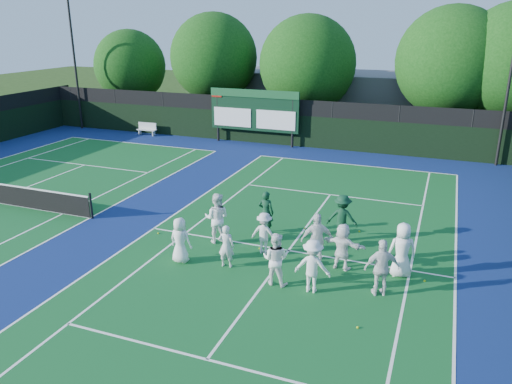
% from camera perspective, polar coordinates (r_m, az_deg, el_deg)
% --- Properties ---
extents(ground, '(120.00, 120.00, 0.00)m').
position_cam_1_polar(ground, '(16.81, 2.69, -8.11)').
color(ground, '#203B10').
rests_on(ground, ground).
extents(court_apron, '(34.00, 32.00, 0.01)m').
position_cam_1_polar(court_apron, '(20.10, -12.83, -3.89)').
color(court_apron, navy).
rests_on(court_apron, ground).
extents(near_court, '(11.05, 23.85, 0.01)m').
position_cam_1_polar(near_court, '(17.66, 3.74, -6.69)').
color(near_court, '#125722').
rests_on(near_court, ground).
extents(back_fence, '(34.00, 0.08, 3.00)m').
position_cam_1_polar(back_fence, '(32.67, 1.70, 7.83)').
color(back_fence, black).
rests_on(back_fence, ground).
extents(scoreboard, '(6.00, 0.21, 3.55)m').
position_cam_1_polar(scoreboard, '(32.48, -0.23, 9.27)').
color(scoreboard, black).
rests_on(scoreboard, ground).
extents(clubhouse, '(18.00, 6.00, 4.00)m').
position_cam_1_polar(clubhouse, '(39.21, 11.33, 10.29)').
color(clubhouse, '#5C5C61').
rests_on(clubhouse, ground).
extents(light_pole_left, '(1.20, 0.30, 10.12)m').
position_cam_1_polar(light_pole_left, '(39.45, -20.25, 15.87)').
color(light_pole_left, black).
rests_on(light_pole_left, ground).
extents(bench, '(1.42, 0.41, 0.89)m').
position_cam_1_polar(bench, '(36.27, -12.35, 7.10)').
color(bench, silver).
rests_on(bench, ground).
extents(tree_a, '(5.50, 5.50, 7.12)m').
position_cam_1_polar(tree_a, '(41.29, -13.95, 13.64)').
color(tree_a, black).
rests_on(tree_a, ground).
extents(tree_b, '(6.30, 6.30, 8.33)m').
position_cam_1_polar(tree_b, '(37.57, -4.56, 14.85)').
color(tree_b, black).
rests_on(tree_b, ground).
extents(tree_c, '(6.56, 6.56, 8.17)m').
position_cam_1_polar(tree_c, '(35.15, 6.17, 14.06)').
color(tree_c, black).
rests_on(tree_c, ground).
extents(tree_d, '(6.77, 6.77, 8.68)m').
position_cam_1_polar(tree_d, '(33.90, 21.65, 13.38)').
color(tree_d, black).
rests_on(tree_d, ground).
extents(tennis_ball_0, '(0.07, 0.07, 0.07)m').
position_cam_1_polar(tennis_ball_0, '(17.72, 0.42, -6.48)').
color(tennis_ball_0, '#BAD118').
rests_on(tennis_ball_0, ground).
extents(tennis_ball_1, '(0.07, 0.07, 0.07)m').
position_cam_1_polar(tennis_ball_1, '(19.46, 5.61, -4.16)').
color(tennis_ball_1, '#BAD118').
rests_on(tennis_ball_1, ground).
extents(tennis_ball_2, '(0.07, 0.07, 0.07)m').
position_cam_1_polar(tennis_ball_2, '(13.80, 11.54, -14.93)').
color(tennis_ball_2, '#BAD118').
rests_on(tennis_ball_2, ground).
extents(tennis_ball_3, '(0.07, 0.07, 0.07)m').
position_cam_1_polar(tennis_ball_3, '(19.29, -11.11, -4.65)').
color(tennis_ball_3, '#BAD118').
rests_on(tennis_ball_3, ground).
extents(tennis_ball_4, '(0.07, 0.07, 0.07)m').
position_cam_1_polar(tennis_ball_4, '(19.50, 11.73, -4.43)').
color(tennis_ball_4, '#BAD118').
rests_on(tennis_ball_4, ground).
extents(tennis_ball_5, '(0.07, 0.07, 0.07)m').
position_cam_1_polar(tennis_ball_5, '(16.50, 18.72, -9.59)').
color(tennis_ball_5, '#BAD118').
rests_on(tennis_ball_5, ground).
extents(player_front_0, '(0.78, 0.52, 1.56)m').
position_cam_1_polar(player_front_0, '(16.74, -8.64, -5.47)').
color(player_front_0, white).
rests_on(player_front_0, ground).
extents(player_front_1, '(0.58, 0.42, 1.46)m').
position_cam_1_polar(player_front_1, '(16.27, -3.42, -6.20)').
color(player_front_1, silver).
rests_on(player_front_1, ground).
extents(player_front_2, '(0.82, 0.65, 1.67)m').
position_cam_1_polar(player_front_2, '(15.20, 2.22, -7.65)').
color(player_front_2, white).
rests_on(player_front_2, ground).
extents(player_front_3, '(1.10, 0.66, 1.66)m').
position_cam_1_polar(player_front_3, '(14.88, 6.48, -8.41)').
color(player_front_3, white).
rests_on(player_front_3, ground).
extents(player_front_4, '(1.12, 0.80, 1.76)m').
position_cam_1_polar(player_front_4, '(15.02, 14.18, -8.41)').
color(player_front_4, silver).
rests_on(player_front_4, ground).
extents(player_back_0, '(1.03, 0.87, 1.87)m').
position_cam_1_polar(player_back_0, '(17.98, -4.49, -3.00)').
color(player_back_0, white).
rests_on(player_back_0, ground).
extents(player_back_1, '(0.99, 0.60, 1.49)m').
position_cam_1_polar(player_back_1, '(17.17, 0.96, -4.74)').
color(player_back_1, silver).
rests_on(player_back_1, ground).
extents(player_back_2, '(1.16, 0.83, 1.82)m').
position_cam_1_polar(player_back_2, '(16.39, 7.00, -5.44)').
color(player_back_2, silver).
rests_on(player_back_2, ground).
extents(player_back_3, '(1.51, 0.73, 1.57)m').
position_cam_1_polar(player_back_3, '(16.33, 9.85, -6.17)').
color(player_back_3, white).
rests_on(player_back_3, ground).
extents(player_back_4, '(1.00, 0.81, 1.78)m').
position_cam_1_polar(player_back_4, '(16.27, 16.35, -6.39)').
color(player_back_4, white).
rests_on(player_back_4, ground).
extents(coach_left, '(0.61, 0.41, 1.66)m').
position_cam_1_polar(coach_left, '(18.77, 1.14, -2.33)').
color(coach_left, '#0F3720').
rests_on(coach_left, ground).
extents(coach_right, '(1.17, 0.73, 1.75)m').
position_cam_1_polar(coach_right, '(18.40, 9.81, -2.92)').
color(coach_right, '#0F3720').
rests_on(coach_right, ground).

